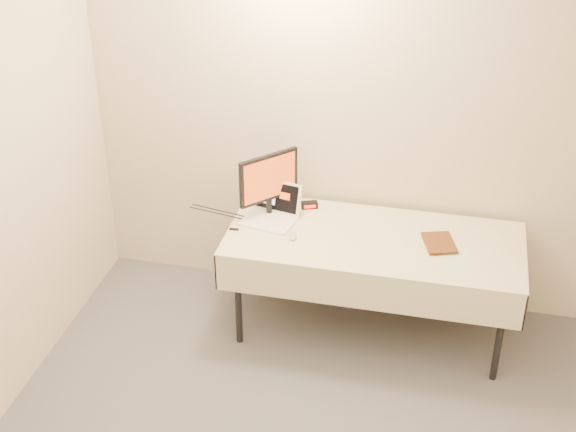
% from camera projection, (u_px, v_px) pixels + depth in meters
% --- Properties ---
extents(back_wall, '(4.00, 0.10, 2.70)m').
position_uv_depth(back_wall, '(389.00, 120.00, 5.10)').
color(back_wall, beige).
rests_on(back_wall, ground).
extents(table, '(1.86, 0.81, 0.74)m').
position_uv_depth(table, '(374.00, 247.00, 5.07)').
color(table, black).
rests_on(table, ground).
extents(laptop, '(0.38, 0.35, 0.23)m').
position_uv_depth(laptop, '(272.00, 211.00, 5.22)').
color(laptop, white).
rests_on(laptop, table).
extents(monitor, '(0.31, 0.33, 0.44)m').
position_uv_depth(monitor, '(269.00, 181.00, 5.15)').
color(monitor, black).
rests_on(monitor, table).
extents(book, '(0.18, 0.08, 0.24)m').
position_uv_depth(book, '(426.00, 229.00, 4.90)').
color(book, brown).
rests_on(book, table).
extents(alarm_clock, '(0.12, 0.08, 0.05)m').
position_uv_depth(alarm_clock, '(309.00, 205.00, 5.35)').
color(alarm_clock, black).
rests_on(alarm_clock, table).
extents(clicker, '(0.07, 0.11, 0.03)m').
position_uv_depth(clicker, '(293.00, 236.00, 5.04)').
color(clicker, '#B4B4B6').
rests_on(clicker, table).
extents(paper_form, '(0.18, 0.33, 0.00)m').
position_uv_depth(paper_form, '(457.00, 258.00, 4.84)').
color(paper_form, '#C3E9B9').
rests_on(paper_form, table).
extents(usb_dongle, '(0.06, 0.02, 0.01)m').
position_uv_depth(usb_dongle, '(234.00, 229.00, 5.12)').
color(usb_dongle, black).
rests_on(usb_dongle, table).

